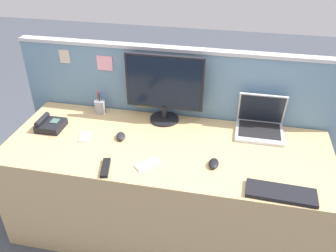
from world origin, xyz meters
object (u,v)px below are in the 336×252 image
desktop_monitor (164,86)px  pen_cup (100,107)px  cell_phone_white_slab (148,164)px  desk_phone (50,125)px  keyboard_main (281,193)px  cell_phone_silver_slab (85,137)px  computer_mouse_right_hand (214,163)px  laptop (260,122)px  tv_remote (105,168)px  computer_mouse_left_hand (121,136)px

desktop_monitor → pen_cup: 0.54m
cell_phone_white_slab → desk_phone: bearing=-155.0°
pen_cup → keyboard_main: bearing=-26.9°
cell_phone_silver_slab → keyboard_main: bearing=-26.9°
computer_mouse_right_hand → laptop: bearing=60.9°
keyboard_main → cell_phone_silver_slab: (-1.25, 0.30, -0.01)m
computer_mouse_right_hand → pen_cup: pen_cup is taller
desk_phone → keyboard_main: size_ratio=0.46×
pen_cup → cell_phone_white_slab: size_ratio=1.19×
cell_phone_silver_slab → tv_remote: tv_remote is taller
laptop → pen_cup: size_ratio=1.76×
keyboard_main → laptop: bearing=102.0°
keyboard_main → cell_phone_silver_slab: bearing=168.6°
pen_cup → desktop_monitor: bearing=-0.1°
computer_mouse_left_hand → cell_phone_white_slab: (0.25, -0.24, -0.01)m
laptop → cell_phone_silver_slab: size_ratio=2.53×
laptop → cell_phone_white_slab: size_ratio=2.10×
cell_phone_white_slab → tv_remote: tv_remote is taller
computer_mouse_left_hand → pen_cup: (-0.26, 0.30, 0.03)m
computer_mouse_right_hand → tv_remote: size_ratio=0.59×
cell_phone_white_slab → cell_phone_silver_slab: bearing=-158.7°
computer_mouse_left_hand → cell_phone_white_slab: 0.34m
desk_phone → cell_phone_silver_slab: desk_phone is taller
laptop → computer_mouse_left_hand: 0.95m
desktop_monitor → cell_phone_white_slab: bearing=-88.4°
laptop → desk_phone: size_ratio=1.85×
laptop → keyboard_main: (0.11, -0.63, -0.05)m
keyboard_main → tv_remote: keyboard_main is taller
desktop_monitor → cell_phone_white_slab: (0.02, -0.54, -0.26)m
laptop → tv_remote: bearing=-144.9°
computer_mouse_left_hand → cell_phone_silver_slab: computer_mouse_left_hand is taller
desk_phone → tv_remote: bearing=-33.3°
keyboard_main → computer_mouse_right_hand: (-0.38, 0.18, 0.01)m
tv_remote → pen_cup: bearing=100.0°
computer_mouse_left_hand → cell_phone_white_slab: computer_mouse_left_hand is taller
desk_phone → computer_mouse_right_hand: size_ratio=1.71×
keyboard_main → cell_phone_silver_slab: 1.29m
desktop_monitor → keyboard_main: desktop_monitor is taller
cell_phone_white_slab → cell_phone_silver_slab: (-0.49, 0.20, 0.00)m
pen_cup → cell_phone_silver_slab: (0.02, -0.34, -0.05)m
computer_mouse_right_hand → cell_phone_silver_slab: size_ratio=0.80×
laptop → desk_phone: bearing=-169.1°
computer_mouse_right_hand → cell_phone_silver_slab: bearing=172.9°
computer_mouse_left_hand → computer_mouse_right_hand: bearing=-34.4°
computer_mouse_right_hand → desktop_monitor: bearing=131.8°
computer_mouse_left_hand → tv_remote: bearing=-107.0°
computer_mouse_left_hand → tv_remote: size_ratio=0.59×
computer_mouse_right_hand → cell_phone_silver_slab: 0.88m
desktop_monitor → laptop: bearing=-0.8°
computer_mouse_right_hand → cell_phone_silver_slab: (-0.87, 0.13, -0.01)m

